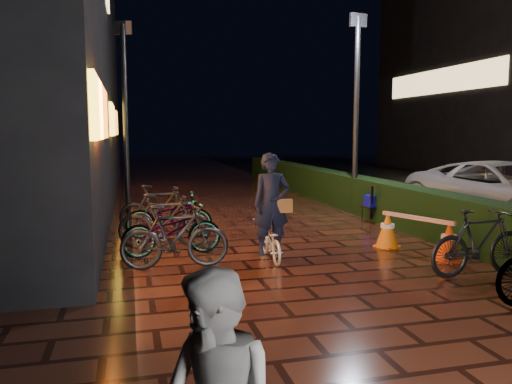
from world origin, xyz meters
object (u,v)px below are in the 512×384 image
object	(u,v)px
traffic_barrier	(416,235)
cart_assembly	(373,202)
van	(506,191)
cyclist	(271,221)

from	to	relation	value
traffic_barrier	cart_assembly	distance (m)	3.38
van	traffic_barrier	distance (m)	4.81
van	cart_assembly	size ratio (longest dim) A/B	5.63
traffic_barrier	cart_assembly	world-z (taller)	cart_assembly
cart_assembly	van	bearing A→B (deg)	-13.53
van	cyclist	distance (m)	7.25
cyclist	cart_assembly	distance (m)	4.74
van	cart_assembly	bearing A→B (deg)	159.32
van	cyclist	bearing A→B (deg)	-168.64
cart_assembly	cyclist	bearing A→B (deg)	-139.16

